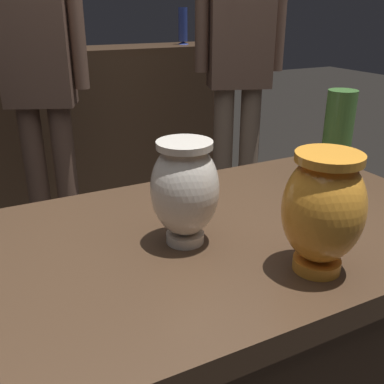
# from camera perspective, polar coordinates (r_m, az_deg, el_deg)

# --- Properties ---
(display_plinth) EXTENTS (1.20, 0.64, 0.80)m
(display_plinth) POSITION_cam_1_polar(r_m,az_deg,el_deg) (1.16, 0.73, -23.01)
(display_plinth) COLOR #422D1E
(display_plinth) RESTS_ON ground_plane
(back_display_shelf) EXTENTS (2.60, 0.40, 0.99)m
(back_display_shelf) POSITION_cam_1_polar(r_m,az_deg,el_deg) (3.03, -19.16, 7.31)
(back_display_shelf) COLOR #422D1E
(back_display_shelf) RESTS_ON ground_plane
(vase_centerpiece) EXTENTS (0.13, 0.13, 0.21)m
(vase_centerpiece) POSITION_cam_1_polar(r_m,az_deg,el_deg) (0.84, -0.93, 0.38)
(vase_centerpiece) COLOR silver
(vase_centerpiece) RESTS_ON display_plinth
(vase_tall_behind) EXTENTS (0.14, 0.14, 0.22)m
(vase_tall_behind) POSITION_cam_1_polar(r_m,az_deg,el_deg) (0.78, 16.43, -2.08)
(vase_tall_behind) COLOR orange
(vase_tall_behind) RESTS_ON display_plinth
(vase_left_accent) EXTENTS (0.08, 0.08, 0.25)m
(vase_left_accent) POSITION_cam_1_polar(r_m,az_deg,el_deg) (1.18, 18.03, 6.25)
(vase_left_accent) COLOR #477A38
(vase_left_accent) RESTS_ON display_plinth
(shelf_vase_far_right) EXTENTS (0.08, 0.08, 0.24)m
(shelf_vase_far_right) POSITION_cam_1_polar(r_m,az_deg,el_deg) (3.25, -1.16, 20.35)
(shelf_vase_far_right) COLOR #2D429E
(shelf_vase_far_right) RESTS_ON back_display_shelf
(visitor_near_right) EXTENTS (0.45, 0.28, 1.69)m
(visitor_near_right) POSITION_cam_1_polar(r_m,az_deg,el_deg) (2.44, 6.10, 17.01)
(visitor_near_right) COLOR #846B56
(visitor_near_right) RESTS_ON ground_plane
(visitor_center_back) EXTENTS (0.44, 0.29, 1.60)m
(visitor_center_back) POSITION_cam_1_polar(r_m,az_deg,el_deg) (2.30, -19.04, 14.11)
(visitor_center_back) COLOR brown
(visitor_center_back) RESTS_ON ground_plane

